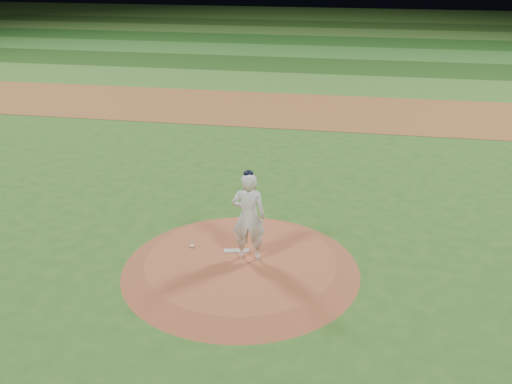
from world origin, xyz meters
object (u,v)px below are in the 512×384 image
pitching_rubber (236,251)px  pitchers_mound (241,264)px  pitcher_on_mound (249,216)px  rosin_bag (192,246)px

pitching_rubber → pitchers_mound: bearing=-74.8°
pitchers_mound → pitcher_on_mound: (0.17, 0.13, 1.19)m
pitchers_mound → rosin_bag: bearing=163.1°
pitching_rubber → rosin_bag: rosin_bag is taller
pitching_rubber → rosin_bag: 1.09m
pitchers_mound → pitching_rubber: (-0.18, 0.37, 0.14)m
pitchers_mound → rosin_bag: rosin_bag is taller
pitchers_mound → rosin_bag: size_ratio=48.13×
pitcher_on_mound → pitchers_mound: bearing=-142.9°
pitching_rubber → rosin_bag: (-1.09, 0.01, 0.02)m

